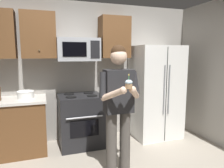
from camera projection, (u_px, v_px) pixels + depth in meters
wall_back at (84, 72)px, 4.03m from camera, size 4.40×0.10×2.60m
oven_range at (81, 120)px, 3.73m from camera, size 0.76×0.70×0.93m
microwave at (78, 50)px, 3.66m from camera, size 0.74×0.41×0.40m
refrigerator at (156, 92)px, 4.11m from camera, size 0.90×0.75×1.80m
cabinet_row_upper at (43, 36)px, 3.49m from camera, size 2.78×0.36×0.76m
counter_left at (0, 128)px, 3.33m from camera, size 1.44×0.66×0.92m
bowl_large_white at (26, 94)px, 3.40m from camera, size 0.27×0.27×0.12m
person at (119, 102)px, 2.79m from camera, size 0.60×0.48×1.76m
cupcake at (129, 84)px, 2.44m from camera, size 0.09×0.09×0.17m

